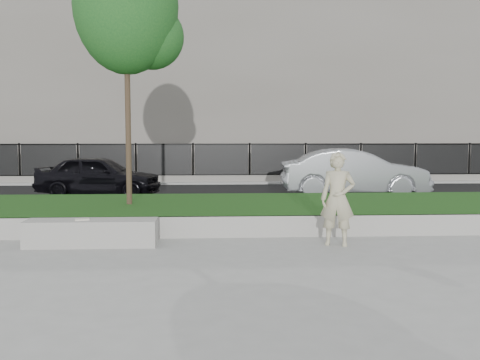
{
  "coord_description": "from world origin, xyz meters",
  "views": [
    {
      "loc": [
        0.09,
        -8.78,
        1.89
      ],
      "look_at": [
        0.64,
        1.2,
        1.06
      ],
      "focal_mm": 40.0,
      "sensor_mm": 36.0,
      "label": 1
    }
  ],
  "objects": [
    {
      "name": "car_silver",
      "position": [
        4.46,
        7.34,
        0.77
      ],
      "size": [
        4.5,
        1.81,
        1.45
      ],
      "primitive_type": "imported",
      "rotation": [
        0.0,
        0.0,
        1.51
      ],
      "color": "gray",
      "rests_on": "street"
    },
    {
      "name": "grass_kerb",
      "position": [
        0.0,
        1.04,
        0.2
      ],
      "size": [
        34.0,
        0.08,
        0.4
      ],
      "primitive_type": "cube",
      "color": "gray",
      "rests_on": "ground"
    },
    {
      "name": "grass_bank",
      "position": [
        0.0,
        3.0,
        0.2
      ],
      "size": [
        34.0,
        4.0,
        0.4
      ],
      "primitive_type": "cube",
      "color": "#0C330D",
      "rests_on": "ground"
    },
    {
      "name": "stone_bench",
      "position": [
        -1.96,
        0.41,
        0.23
      ],
      "size": [
        2.22,
        0.56,
        0.45
      ],
      "primitive_type": "cube",
      "color": "gray",
      "rests_on": "ground"
    },
    {
      "name": "far_pavement",
      "position": [
        0.0,
        13.0,
        0.06
      ],
      "size": [
        34.0,
        3.0,
        0.12
      ],
      "primitive_type": "cube",
      "color": "gray",
      "rests_on": "ground"
    },
    {
      "name": "book",
      "position": [
        -2.11,
        0.39,
        0.47
      ],
      "size": [
        0.27,
        0.23,
        0.03
      ],
      "primitive_type": "cube",
      "rotation": [
        0.0,
        0.0,
        0.29
      ],
      "color": "beige",
      "rests_on": "stone_bench"
    },
    {
      "name": "iron_fence",
      "position": [
        0.0,
        12.0,
        0.54
      ],
      "size": [
        32.0,
        0.3,
        1.5
      ],
      "color": "slate",
      "rests_on": "far_pavement"
    },
    {
      "name": "street",
      "position": [
        0.0,
        8.5,
        0.02
      ],
      "size": [
        34.0,
        7.0,
        0.04
      ],
      "primitive_type": "cube",
      "color": "black",
      "rests_on": "ground"
    },
    {
      "name": "building_facade",
      "position": [
        0.0,
        20.0,
        5.0
      ],
      "size": [
        34.0,
        10.0,
        10.0
      ],
      "primitive_type": "cube",
      "color": "slate",
      "rests_on": "ground"
    },
    {
      "name": "ground",
      "position": [
        0.0,
        0.0,
        0.0
      ],
      "size": [
        90.0,
        90.0,
        0.0
      ],
      "primitive_type": "plane",
      "color": "gray",
      "rests_on": "ground"
    },
    {
      "name": "young_tree",
      "position": [
        -1.61,
        2.99,
        4.54
      ],
      "size": [
        2.32,
        2.22,
        5.69
      ],
      "color": "#38281C",
      "rests_on": "grass_bank"
    },
    {
      "name": "man",
      "position": [
        2.27,
        0.25,
        0.81
      ],
      "size": [
        0.68,
        0.55,
        1.61
      ],
      "primitive_type": "imported",
      "rotation": [
        0.0,
        0.0,
        -0.32
      ],
      "color": "#BDB591",
      "rests_on": "ground"
    },
    {
      "name": "car_dark",
      "position": [
        -3.32,
        7.65,
        0.68
      ],
      "size": [
        3.91,
        2.01,
        1.27
      ],
      "primitive_type": "imported",
      "rotation": [
        0.0,
        0.0,
        1.43
      ],
      "color": "black",
      "rests_on": "street"
    }
  ]
}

